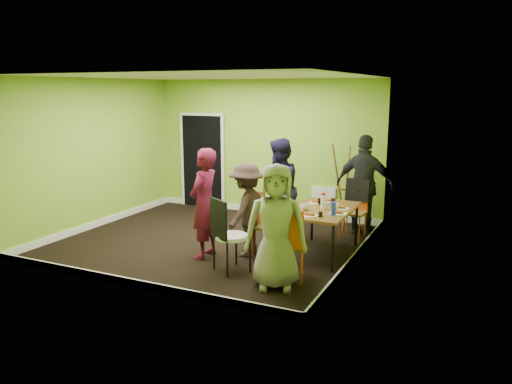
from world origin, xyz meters
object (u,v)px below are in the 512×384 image
Objects in this scene: thermos at (323,202)px; person_front_end at (276,227)px; person_left_far at (279,189)px; person_back_end at (365,185)px; easel at (349,188)px; blue_bottle at (333,209)px; dining_table at (322,212)px; chair_bentwood at (227,232)px; chair_left_near at (263,220)px; chair_front_end at (289,241)px; chair_left_far at (286,215)px; orange_bottle at (323,204)px; chair_back_end at (357,196)px; person_left_near at (247,210)px; person_standing at (204,204)px.

thermos is 1.54m from person_front_end.
person_back_end reaches higher than person_left_far.
easel reaches higher than blue_bottle.
chair_bentwood reaches higher than dining_table.
chair_front_end reaches higher than chair_left_near.
chair_left_far reaches higher than orange_bottle.
chair_back_end is at bearing 91.18° from blue_bottle.
easel is 19.37× the size of orange_bottle.
person_standing is at bearing -53.37° from person_left_near.
dining_table is at bearing 69.39° from chair_front_end.
chair_left_far is at bearing 50.22° from person_back_end.
chair_back_end is (1.09, 1.65, 0.17)m from chair_left_near.
person_back_end is (0.36, 1.30, 0.11)m from orange_bottle.
dining_table is 0.87× the size of person_standing.
chair_left_near is at bearing 99.77° from person_front_end.
dining_table is 1.46× the size of chair_back_end.
chair_front_end is at bearing 20.35° from chair_left_far.
person_back_end is (1.08, 1.11, 0.43)m from chair_left_far.
person_back_end is (0.33, 1.47, 0.21)m from dining_table.
chair_front_end is 0.94× the size of chair_bentwood.
dining_table is at bearing 117.69° from person_standing.
orange_bottle is at bearing 65.36° from person_front_end.
person_left_near is at bearing 126.25° from chair_bentwood.
easel is (0.76, 1.25, 0.32)m from chair_left_far.
person_back_end is 1.08× the size of person_front_end.
thermos is at bearing 62.91° from person_front_end.
chair_left_near is 0.61× the size of easel.
person_left_near is 2.44m from person_back_end.
chair_left_far is 0.49× the size of person_standing.
person_back_end is at bearing 120.59° from person_left_far.
orange_bottle is at bearing 122.88° from person_standing.
chair_back_end is 2.89m from chair_bentwood.
orange_bottle is (-0.28, -1.11, 0.06)m from chair_back_end.
person_standing reaches higher than chair_back_end.
chair_bentwood is at bearing 69.21° from person_back_end.
thermos is (0.08, 1.27, 0.29)m from chair_front_end.
person_left_far is at bearing 157.93° from orange_bottle.
thermos is (1.01, 1.30, 0.26)m from chair_bentwood.
thermos is at bearing 118.84° from person_left_near.
person_standing is at bearing -37.25° from chair_left_far.
easel reaches higher than chair_left_far.
blue_bottle is (1.26, 0.99, 0.25)m from chair_bentwood.
person_left_near is at bearing 121.96° from person_standing.
chair_left_near is 0.57× the size of person_standing.
easel reaches higher than dining_table.
chair_left_near is 0.67× the size of person_left_near.
person_left_far is (-0.97, -1.06, 0.09)m from easel.
person_front_end is (-0.38, -2.84, 0.11)m from chair_back_end.
blue_bottle is (1.13, 0.04, 0.30)m from chair_left_near.
dining_table is 1.13m from person_left_far.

